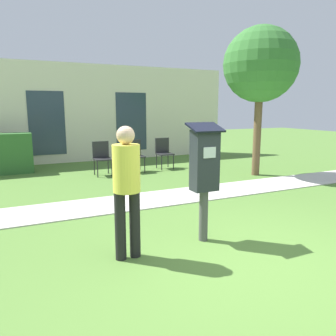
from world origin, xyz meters
TOP-DOWN VIEW (x-y plane):
  - ground_plane at (0.00, 0.00)m, footprint 40.00×40.00m
  - sidewalk at (0.00, 2.86)m, footprint 12.00×1.10m
  - building_facade at (0.00, 8.26)m, footprint 10.00×0.26m
  - parking_meter at (-0.12, 0.72)m, footprint 0.44×0.31m
  - person_standing at (-1.21, 0.64)m, footprint 0.32×0.32m
  - outdoor_chair_left at (-0.28, 5.68)m, footprint 0.44×0.44m
  - outdoor_chair_middle at (0.67, 5.77)m, footprint 0.44×0.44m
  - outdoor_chair_right at (1.63, 5.90)m, footprint 0.44×0.44m
  - hedge_row at (-2.76, 6.98)m, footprint 1.66×0.60m
  - tree at (3.46, 3.94)m, footprint 1.90×1.90m

SIDE VIEW (x-z plane):
  - ground_plane at x=0.00m, z-range 0.00..0.00m
  - sidewalk at x=0.00m, z-range 0.00..0.02m
  - outdoor_chair_left at x=-0.28m, z-range 0.08..0.98m
  - outdoor_chair_middle at x=0.67m, z-range 0.08..0.98m
  - outdoor_chair_right at x=1.63m, z-range 0.08..0.98m
  - hedge_row at x=-2.76m, z-range 0.00..1.10m
  - person_standing at x=-1.21m, z-range 0.14..1.72m
  - parking_meter at x=-0.12m, z-range 0.22..1.81m
  - building_facade at x=0.00m, z-range 0.00..3.20m
  - tree at x=3.46m, z-range 0.94..4.75m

